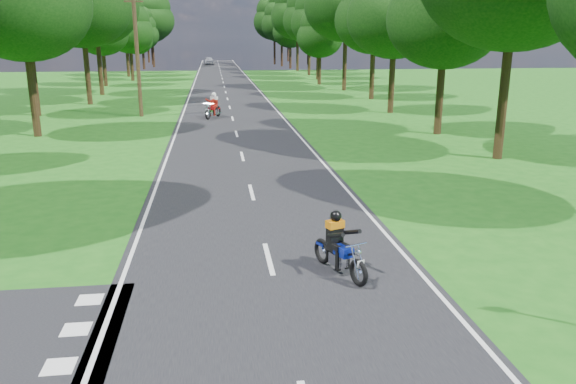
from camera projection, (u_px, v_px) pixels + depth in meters
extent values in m
plane|color=#175413|center=(278.00, 296.00, 11.53)|extent=(160.00, 160.00, 0.00)
cube|color=black|center=(224.00, 87.00, 59.29)|extent=(7.00, 140.00, 0.02)
cube|color=silver|center=(269.00, 258.00, 13.43)|extent=(0.12, 2.00, 0.01)
cube|color=silver|center=(252.00, 192.00, 19.16)|extent=(0.12, 2.00, 0.01)
cube|color=silver|center=(242.00, 156.00, 24.89)|extent=(0.12, 2.00, 0.01)
cube|color=silver|center=(236.00, 134.00, 30.63)|extent=(0.12, 2.00, 0.01)
cube|color=silver|center=(233.00, 118.00, 36.36)|extent=(0.12, 2.00, 0.01)
cube|color=silver|center=(230.00, 107.00, 42.09)|extent=(0.12, 2.00, 0.01)
cube|color=silver|center=(227.00, 99.00, 47.82)|extent=(0.12, 2.00, 0.01)
cube|color=silver|center=(226.00, 92.00, 53.55)|extent=(0.12, 2.00, 0.01)
cube|color=silver|center=(224.00, 87.00, 59.28)|extent=(0.12, 2.00, 0.01)
cube|color=silver|center=(223.00, 82.00, 65.02)|extent=(0.12, 2.00, 0.01)
cube|color=silver|center=(222.00, 79.00, 70.75)|extent=(0.12, 2.00, 0.01)
cube|color=silver|center=(221.00, 75.00, 76.48)|extent=(0.12, 2.00, 0.01)
cube|color=silver|center=(221.00, 73.00, 82.21)|extent=(0.12, 2.00, 0.01)
cube|color=silver|center=(220.00, 70.00, 87.94)|extent=(0.12, 2.00, 0.01)
cube|color=silver|center=(220.00, 68.00, 93.67)|extent=(0.12, 2.00, 0.01)
cube|color=silver|center=(219.00, 66.00, 99.40)|extent=(0.12, 2.00, 0.01)
cube|color=silver|center=(219.00, 65.00, 105.14)|extent=(0.12, 2.00, 0.01)
cube|color=silver|center=(218.00, 63.00, 110.87)|extent=(0.12, 2.00, 0.01)
cube|color=silver|center=(218.00, 62.00, 116.60)|extent=(0.12, 2.00, 0.01)
cube|color=silver|center=(218.00, 61.00, 122.33)|extent=(0.12, 2.00, 0.01)
cube|color=silver|center=(193.00, 87.00, 58.87)|extent=(0.10, 140.00, 0.01)
cube|color=silver|center=(255.00, 86.00, 59.70)|extent=(0.10, 140.00, 0.01)
cube|color=silver|center=(59.00, 366.00, 9.04)|extent=(0.50, 0.50, 0.01)
cube|color=silver|center=(76.00, 329.00, 10.18)|extent=(0.50, 0.50, 0.01)
cube|color=silver|center=(90.00, 300.00, 11.33)|extent=(0.50, 0.50, 0.01)
cylinder|color=black|center=(34.00, 99.00, 29.50)|extent=(0.40, 0.40, 3.91)
ellipsoid|color=black|center=(22.00, 3.00, 28.21)|extent=(6.85, 6.85, 5.82)
cylinder|color=black|center=(35.00, 87.00, 37.27)|extent=(0.40, 0.40, 3.79)
ellipsoid|color=black|center=(26.00, 14.00, 36.02)|extent=(6.64, 6.64, 5.64)
cylinder|color=black|center=(88.00, 76.00, 43.59)|extent=(0.40, 0.40, 4.32)
ellipsoid|color=black|center=(81.00, 4.00, 42.17)|extent=(7.56, 7.56, 6.42)
cylinder|color=black|center=(100.00, 70.00, 50.69)|extent=(0.40, 0.40, 4.40)
ellipsoid|color=black|center=(95.00, 7.00, 49.24)|extent=(7.71, 7.71, 6.55)
cylinder|color=black|center=(105.00, 71.00, 59.93)|extent=(0.40, 0.40, 3.20)
ellipsoid|color=black|center=(102.00, 33.00, 58.87)|extent=(5.60, 5.60, 4.76)
ellipsoid|color=black|center=(100.00, 17.00, 58.46)|extent=(4.80, 4.80, 4.08)
ellipsoid|color=black|center=(99.00, 1.00, 58.04)|extent=(3.60, 3.60, 3.06)
cylinder|color=black|center=(132.00, 67.00, 67.21)|extent=(0.40, 0.40, 3.22)
ellipsoid|color=black|center=(129.00, 33.00, 66.14)|extent=(5.64, 5.64, 4.79)
ellipsoid|color=black|center=(128.00, 19.00, 65.72)|extent=(4.83, 4.83, 4.11)
ellipsoid|color=black|center=(127.00, 5.00, 65.30)|extent=(3.62, 3.62, 3.08)
cylinder|color=black|center=(128.00, 63.00, 74.37)|extent=(0.40, 0.40, 3.61)
ellipsoid|color=black|center=(125.00, 28.00, 73.18)|extent=(6.31, 6.31, 5.37)
ellipsoid|color=black|center=(124.00, 14.00, 72.71)|extent=(5.41, 5.41, 4.60)
cylinder|color=black|center=(138.00, 64.00, 82.02)|extent=(0.40, 0.40, 2.67)
ellipsoid|color=black|center=(137.00, 40.00, 81.14)|extent=(4.67, 4.67, 3.97)
ellipsoid|color=black|center=(136.00, 31.00, 80.79)|extent=(4.00, 4.00, 3.40)
ellipsoid|color=black|center=(135.00, 22.00, 80.44)|extent=(3.00, 3.00, 2.55)
cylinder|color=black|center=(144.00, 60.00, 90.68)|extent=(0.40, 0.40, 3.09)
ellipsoid|color=black|center=(142.00, 35.00, 89.67)|extent=(5.40, 5.40, 4.59)
ellipsoid|color=black|center=(141.00, 25.00, 89.26)|extent=(4.63, 4.63, 3.93)
ellipsoid|color=black|center=(141.00, 16.00, 88.86)|extent=(3.47, 3.47, 2.95)
cylinder|color=black|center=(153.00, 54.00, 96.84)|extent=(0.40, 0.40, 4.48)
ellipsoid|color=black|center=(151.00, 21.00, 95.36)|extent=(7.84, 7.84, 6.66)
ellipsoid|color=black|center=(150.00, 7.00, 94.78)|extent=(6.72, 6.72, 5.71)
cylinder|color=black|center=(152.00, 54.00, 105.33)|extent=(0.40, 0.40, 4.09)
ellipsoid|color=black|center=(151.00, 26.00, 103.98)|extent=(7.16, 7.16, 6.09)
ellipsoid|color=black|center=(150.00, 14.00, 103.45)|extent=(6.14, 6.14, 5.22)
ellipsoid|color=black|center=(149.00, 3.00, 102.92)|extent=(4.61, 4.61, 3.92)
cylinder|color=black|center=(502.00, 106.00, 23.96)|extent=(0.40, 0.40, 4.56)
cylinder|color=black|center=(439.00, 102.00, 30.29)|extent=(0.40, 0.40, 3.49)
ellipsoid|color=black|center=(445.00, 19.00, 29.14)|extent=(6.12, 6.12, 5.20)
cylinder|color=black|center=(391.00, 86.00, 38.77)|extent=(0.40, 0.40, 3.69)
ellipsoid|color=black|center=(395.00, 17.00, 37.55)|extent=(6.46, 6.46, 5.49)
cylinder|color=black|center=(372.00, 77.00, 47.35)|extent=(0.40, 0.40, 3.74)
ellipsoid|color=black|center=(374.00, 20.00, 46.11)|extent=(6.55, 6.55, 5.57)
cylinder|color=black|center=(345.00, 66.00, 55.10)|extent=(0.40, 0.40, 4.64)
ellipsoid|color=black|center=(346.00, 5.00, 53.57)|extent=(8.12, 8.12, 6.91)
cylinder|color=black|center=(319.00, 71.00, 62.06)|extent=(0.40, 0.40, 2.91)
ellipsoid|color=black|center=(320.00, 38.00, 61.11)|extent=(5.09, 5.09, 4.33)
ellipsoid|color=black|center=(320.00, 24.00, 60.73)|extent=(4.36, 4.36, 3.71)
ellipsoid|color=black|center=(320.00, 10.00, 60.35)|extent=(3.27, 3.27, 2.78)
cylinder|color=black|center=(318.00, 63.00, 69.23)|extent=(0.40, 0.40, 3.88)
ellipsoid|color=black|center=(318.00, 23.00, 67.95)|extent=(6.78, 6.78, 5.77)
ellipsoid|color=black|center=(319.00, 7.00, 67.45)|extent=(5.81, 5.81, 4.94)
cylinder|color=black|center=(309.00, 60.00, 77.32)|extent=(0.40, 0.40, 4.18)
ellipsoid|color=black|center=(310.00, 21.00, 75.95)|extent=(7.31, 7.31, 6.21)
ellipsoid|color=black|center=(310.00, 5.00, 75.40)|extent=(6.27, 6.27, 5.33)
cylinder|color=black|center=(297.00, 56.00, 85.79)|extent=(0.40, 0.40, 4.63)
ellipsoid|color=black|center=(298.00, 17.00, 84.26)|extent=(8.11, 8.11, 6.89)
ellipsoid|color=black|center=(298.00, 1.00, 83.66)|extent=(6.95, 6.95, 5.91)
cylinder|color=black|center=(290.00, 58.00, 92.90)|extent=(0.40, 0.40, 3.36)
ellipsoid|color=black|center=(290.00, 32.00, 91.79)|extent=(5.88, 5.88, 5.00)
ellipsoid|color=black|center=(290.00, 22.00, 91.36)|extent=(5.04, 5.04, 4.29)
ellipsoid|color=black|center=(290.00, 11.00, 90.92)|extent=(3.78, 3.78, 3.21)
cylinder|color=black|center=(282.00, 55.00, 99.64)|extent=(0.40, 0.40, 4.09)
ellipsoid|color=black|center=(282.00, 25.00, 98.29)|extent=(7.15, 7.15, 6.08)
ellipsoid|color=black|center=(282.00, 13.00, 97.76)|extent=(6.13, 6.13, 5.21)
ellipsoid|color=black|center=(282.00, 1.00, 97.23)|extent=(4.60, 4.60, 3.91)
cylinder|color=black|center=(275.00, 52.00, 106.94)|extent=(0.40, 0.40, 4.48)
ellipsoid|color=black|center=(274.00, 22.00, 105.46)|extent=(7.84, 7.84, 6.66)
ellipsoid|color=black|center=(274.00, 10.00, 104.88)|extent=(6.72, 6.72, 5.71)
cylinder|color=black|center=(149.00, 53.00, 114.33)|extent=(0.40, 0.40, 3.84)
ellipsoid|color=black|center=(147.00, 29.00, 113.06)|extent=(6.72, 6.72, 5.71)
ellipsoid|color=black|center=(146.00, 19.00, 112.56)|extent=(5.76, 5.76, 4.90)
ellipsoid|color=black|center=(146.00, 9.00, 112.06)|extent=(4.32, 4.32, 3.67)
cylinder|color=black|center=(288.00, 51.00, 119.85)|extent=(0.40, 0.40, 4.16)
ellipsoid|color=black|center=(288.00, 26.00, 118.48)|extent=(7.28, 7.28, 6.19)
ellipsoid|color=black|center=(288.00, 16.00, 117.94)|extent=(6.24, 6.24, 5.30)
ellipsoid|color=black|center=(288.00, 6.00, 117.39)|extent=(4.68, 4.68, 3.98)
cylinder|color=black|center=(128.00, 56.00, 99.79)|extent=(0.40, 0.40, 3.52)
ellipsoid|color=black|center=(126.00, 31.00, 98.63)|extent=(6.16, 6.16, 5.24)
ellipsoid|color=black|center=(126.00, 21.00, 98.17)|extent=(5.28, 5.28, 4.49)
ellipsoid|color=black|center=(125.00, 10.00, 97.71)|extent=(3.96, 3.96, 3.37)
cylinder|color=black|center=(308.00, 52.00, 106.68)|extent=(0.40, 0.40, 4.48)
ellipsoid|color=black|center=(308.00, 22.00, 105.21)|extent=(7.84, 7.84, 6.66)
ellipsoid|color=black|center=(309.00, 10.00, 104.62)|extent=(6.72, 6.72, 5.71)
cylinder|color=#382616|center=(137.00, 55.00, 36.45)|extent=(0.26, 0.26, 8.00)
cube|color=#382616|center=(134.00, 1.00, 35.56)|extent=(1.20, 0.10, 0.10)
imported|color=#B0B2B7|center=(209.00, 61.00, 105.85)|extent=(1.98, 4.36, 1.45)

